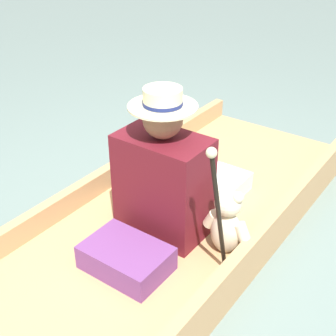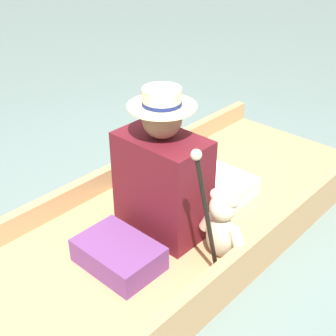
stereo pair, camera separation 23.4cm
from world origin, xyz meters
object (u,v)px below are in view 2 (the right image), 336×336
object	(u,v)px
teddy_bear	(222,226)
seated_person	(174,179)
walking_cane	(205,207)
wine_glass	(155,164)

from	to	relation	value
teddy_bear	seated_person	bearing A→B (deg)	171.98
walking_cane	teddy_bear	bearing A→B (deg)	105.61
teddy_bear	walking_cane	distance (m)	0.35
teddy_bear	wine_glass	size ratio (longest dim) A/B	3.44
seated_person	walking_cane	world-z (taller)	seated_person
seated_person	walking_cane	bearing A→B (deg)	-33.50
seated_person	wine_glass	world-z (taller)	seated_person
seated_person	teddy_bear	world-z (taller)	seated_person
seated_person	walking_cane	size ratio (longest dim) A/B	1.09
teddy_bear	wine_glass	distance (m)	0.84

